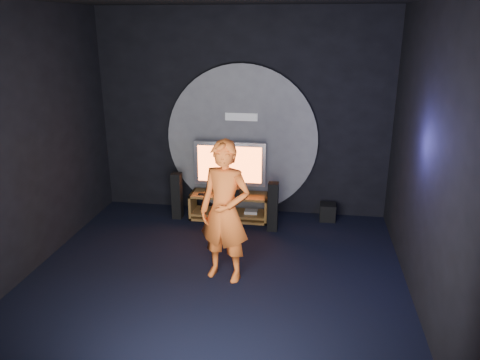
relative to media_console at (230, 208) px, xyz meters
name	(u,v)px	position (x,y,z in m)	size (l,w,h in m)	color
floor	(214,279)	(0.15, -2.05, -0.20)	(5.00, 5.00, 0.00)	black
back_wall	(242,114)	(0.15, 0.45, 1.55)	(5.00, 0.04, 3.50)	black
front_wall	(138,243)	(0.15, -4.55, 1.55)	(5.00, 0.04, 3.50)	black
left_wall	(21,144)	(-2.35, -2.05, 1.55)	(0.04, 5.00, 3.50)	black
right_wall	(429,160)	(2.65, -2.05, 1.55)	(0.04, 5.00, 3.50)	black
wall_disc_panel	(242,140)	(0.15, 0.39, 1.11)	(2.60, 0.11, 2.60)	#515156
media_console	(230,208)	(0.00, 0.00, 0.00)	(1.34, 0.45, 0.45)	olive
tv	(230,165)	(-0.01, 0.07, 0.74)	(1.22, 0.22, 0.89)	#A8A9B0
center_speaker	(228,192)	(-0.01, -0.10, 0.33)	(0.40, 0.15, 0.15)	black
remote	(203,194)	(-0.43, -0.12, 0.27)	(0.18, 0.05, 0.02)	black
tower_speaker_left	(177,196)	(-0.90, -0.11, 0.21)	(0.16, 0.18, 0.81)	black
tower_speaker_right	(273,207)	(0.77, -0.37, 0.21)	(0.16, 0.18, 0.81)	black
subwoofer	(328,212)	(1.67, 0.18, -0.05)	(0.26, 0.26, 0.29)	black
player	(225,212)	(0.28, -1.95, 0.74)	(0.68, 0.45, 1.87)	#CF551C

